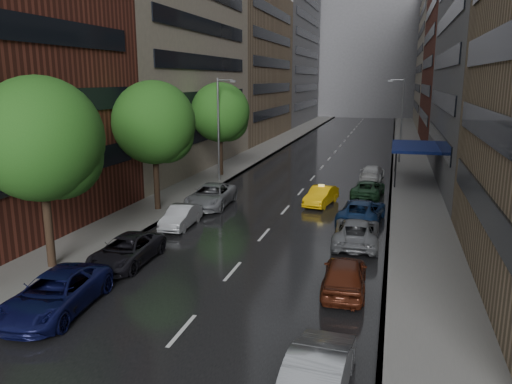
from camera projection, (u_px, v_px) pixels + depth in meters
road at (333, 154)px, 61.57m from camera, size 14.00×140.00×0.01m
sidewalk_left at (263, 151)px, 63.90m from camera, size 4.00×140.00×0.15m
sidewalk_right at (409, 156)px, 59.21m from camera, size 4.00×140.00×0.15m
buildings_left at (238, 29)px, 70.20m from camera, size 8.00×108.00×38.00m
buildings_right at (468, 29)px, 60.64m from camera, size 8.05×109.10×36.00m
building_far at (369, 50)px, 121.94m from camera, size 40.00×14.00×32.00m
tree_near at (40, 139)px, 22.94m from camera, size 5.80×5.80×9.24m
tree_mid at (154, 123)px, 33.69m from camera, size 5.64×5.64×8.99m
tree_far at (220, 112)px, 46.28m from camera, size 5.52×5.52×8.79m
taxi at (321, 196)px, 36.50m from camera, size 2.20×4.39×1.38m
parked_cars_left at (156, 231)px, 27.79m from camera, size 3.12×23.28×1.60m
parked_cars_right at (359, 220)px, 29.99m from camera, size 3.04×38.14×1.57m
street_lamp_left at (219, 128)px, 43.70m from camera, size 1.74×0.22×9.00m
street_lamp_right at (401, 118)px, 53.78m from camera, size 1.74×0.22×9.00m
awning at (415, 147)px, 44.44m from camera, size 4.00×8.00×3.12m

